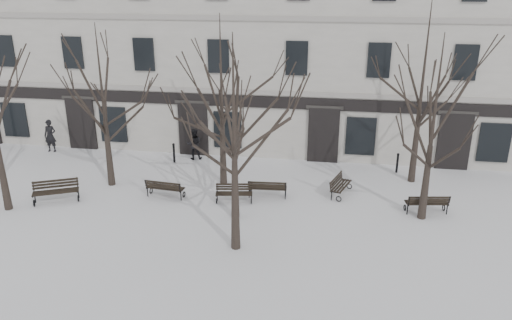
% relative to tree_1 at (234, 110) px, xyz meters
% --- Properties ---
extents(ground, '(100.00, 100.00, 0.00)m').
position_rel_tree_1_xyz_m(ground, '(-0.27, -0.79, -4.52)').
color(ground, silver).
rests_on(ground, ground).
extents(building, '(40.40, 10.20, 11.40)m').
position_rel_tree_1_xyz_m(building, '(-0.26, 12.17, 1.00)').
color(building, beige).
rests_on(building, ground).
extents(tree_1, '(5.06, 5.06, 7.23)m').
position_rel_tree_1_xyz_m(tree_1, '(0.00, 0.00, 0.00)').
color(tree_1, black).
rests_on(tree_1, ground).
extents(tree_2, '(5.33, 5.33, 7.62)m').
position_rel_tree_1_xyz_m(tree_2, '(0.50, -2.38, 0.24)').
color(tree_2, black).
rests_on(tree_2, ground).
extents(tree_3, '(5.16, 5.16, 7.37)m').
position_rel_tree_1_xyz_m(tree_3, '(7.47, 1.16, 0.09)').
color(tree_3, black).
rests_on(tree_3, ground).
extents(tree_4, '(5.19, 5.19, 7.42)m').
position_rel_tree_1_xyz_m(tree_4, '(-6.44, 2.41, 0.12)').
color(tree_4, black).
rests_on(tree_4, ground).
extents(tree_5, '(5.45, 5.45, 7.78)m').
position_rel_tree_1_xyz_m(tree_5, '(-1.28, 3.45, 0.35)').
color(tree_5, black).
rests_on(tree_5, ground).
extents(tree_6, '(5.92, 5.92, 8.45)m').
position_rel_tree_1_xyz_m(tree_6, '(7.56, 5.12, 0.77)').
color(tree_6, black).
rests_on(tree_6, ground).
extents(bench_0, '(1.97, 1.42, 0.95)m').
position_rel_tree_1_xyz_m(bench_0, '(-7.99, 0.24, -4.00)').
color(bench_0, black).
rests_on(bench_0, ground).
extents(bench_1, '(1.74, 0.78, 0.85)m').
position_rel_tree_1_xyz_m(bench_1, '(-3.47, 1.40, -4.06)').
color(bench_1, black).
rests_on(bench_1, ground).
extents(bench_2, '(1.79, 0.90, 0.87)m').
position_rel_tree_1_xyz_m(bench_2, '(7.72, 1.65, -4.05)').
color(bench_2, black).
rests_on(bench_2, ground).
extents(bench_3, '(1.65, 0.81, 0.80)m').
position_rel_tree_1_xyz_m(bench_3, '(-0.36, 1.46, -4.09)').
color(bench_3, black).
rests_on(bench_3, ground).
extents(bench_4, '(1.72, 0.72, 0.85)m').
position_rel_tree_1_xyz_m(bench_4, '(1.01, 2.13, -4.06)').
color(bench_4, black).
rests_on(bench_4, ground).
extents(bench_5, '(1.06, 1.73, 0.83)m').
position_rel_tree_1_xyz_m(bench_5, '(4.16, 3.01, -4.07)').
color(bench_5, black).
rests_on(bench_5, ground).
extents(bollard_a, '(0.14, 0.14, 1.06)m').
position_rel_tree_1_xyz_m(bollard_a, '(-4.46, 5.75, -3.95)').
color(bollard_a, black).
rests_on(bollard_a, ground).
extents(bollard_b, '(0.13, 0.13, 1.02)m').
position_rel_tree_1_xyz_m(bollard_b, '(6.97, 6.18, -3.97)').
color(bollard_b, black).
rests_on(bollard_b, ground).
extents(pedestrian_a, '(0.70, 0.49, 1.82)m').
position_rel_tree_1_xyz_m(pedestrian_a, '(-11.79, 6.34, -4.52)').
color(pedestrian_a, black).
rests_on(pedestrian_a, ground).
extents(pedestrian_b, '(0.94, 0.80, 1.67)m').
position_rel_tree_1_xyz_m(pedestrian_b, '(-3.56, 6.45, -4.52)').
color(pedestrian_b, black).
rests_on(pedestrian_b, ground).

